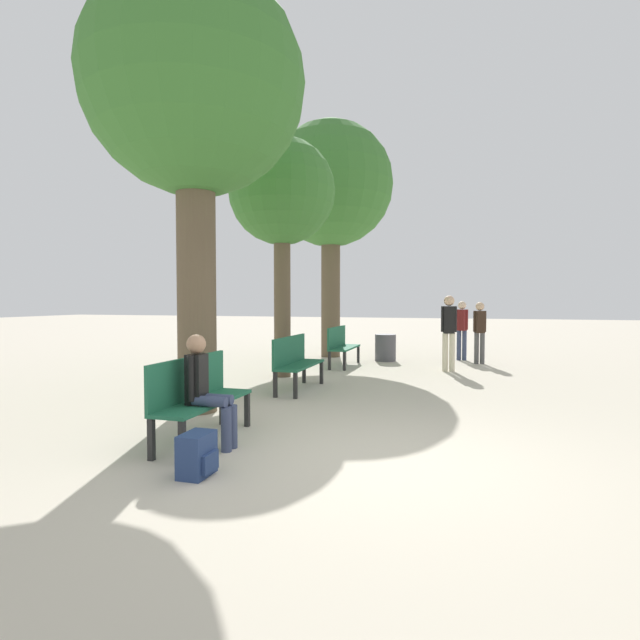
% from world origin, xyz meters
% --- Properties ---
extents(ground_plane, '(80.00, 80.00, 0.00)m').
position_xyz_m(ground_plane, '(0.00, 0.00, 0.00)').
color(ground_plane, beige).
extents(bench_row_0, '(0.44, 1.61, 0.97)m').
position_xyz_m(bench_row_0, '(-2.01, 0.08, 0.56)').
color(bench_row_0, '#1E6042').
rests_on(bench_row_0, ground_plane).
extents(bench_row_1, '(0.44, 1.61, 0.97)m').
position_xyz_m(bench_row_1, '(-2.01, 3.46, 0.56)').
color(bench_row_1, '#1E6042').
rests_on(bench_row_1, ground_plane).
extents(bench_row_2, '(0.44, 1.61, 0.97)m').
position_xyz_m(bench_row_2, '(-2.01, 6.85, 0.56)').
color(bench_row_2, '#1E6042').
rests_on(bench_row_2, ground_plane).
extents(tree_row_0, '(3.15, 3.15, 6.27)m').
position_xyz_m(tree_row_0, '(-2.79, 1.42, 4.60)').
color(tree_row_0, brown).
rests_on(tree_row_0, ground_plane).
extents(tree_row_1, '(2.23, 2.23, 5.01)m').
position_xyz_m(tree_row_1, '(-2.79, 4.88, 3.82)').
color(tree_row_1, brown).
rests_on(tree_row_1, ground_plane).
extents(tree_row_2, '(3.52, 3.52, 6.66)m').
position_xyz_m(tree_row_2, '(-2.79, 8.75, 4.82)').
color(tree_row_2, brown).
rests_on(tree_row_2, ground_plane).
extents(person_seated, '(0.56, 0.32, 1.25)m').
position_xyz_m(person_seated, '(-1.77, -0.13, 0.67)').
color(person_seated, '#384260').
rests_on(person_seated, ground_plane).
extents(backpack, '(0.28, 0.36, 0.40)m').
position_xyz_m(backpack, '(-1.41, -0.95, 0.20)').
color(backpack, navy).
rests_on(backpack, ground_plane).
extents(pedestrian_near, '(0.32, 0.25, 1.57)m').
position_xyz_m(pedestrian_near, '(1.26, 8.23, 0.90)').
color(pedestrian_near, '#4C4C4C').
rests_on(pedestrian_near, ground_plane).
extents(pedestrian_mid, '(0.35, 0.24, 1.72)m').
position_xyz_m(pedestrian_mid, '(0.56, 6.65, 0.99)').
color(pedestrian_mid, beige).
rests_on(pedestrian_mid, ground_plane).
extents(pedestrian_far, '(0.32, 0.26, 1.59)m').
position_xyz_m(pedestrian_far, '(0.82, 8.92, 0.91)').
color(pedestrian_far, '#384260').
rests_on(pedestrian_far, ground_plane).
extents(trash_bin, '(0.55, 0.55, 0.71)m').
position_xyz_m(trash_bin, '(-1.12, 8.18, 0.35)').
color(trash_bin, '#4C4C51').
rests_on(trash_bin, ground_plane).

